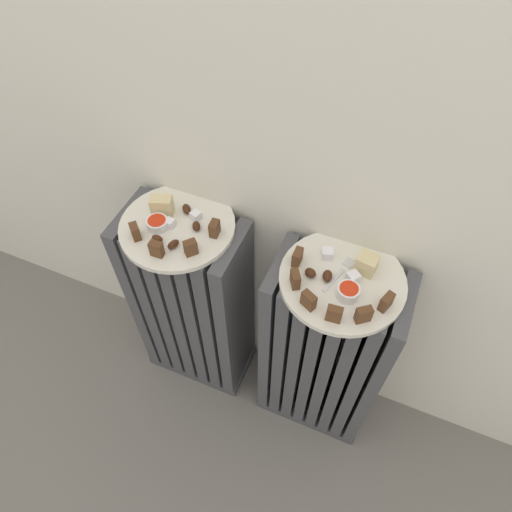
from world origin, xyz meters
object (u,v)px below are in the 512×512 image
object	(u,v)px
radiator_right	(323,354)
plate_right	(342,280)
radiator_left	(193,306)
jam_bowl_right	(348,292)
plate_left	(177,226)
fork	(341,272)
jam_bowl_left	(157,223)

from	to	relation	value
radiator_right	plate_right	size ratio (longest dim) A/B	2.50
radiator_left	jam_bowl_right	xyz separation A→B (m)	(0.39, -0.04, 0.35)
plate_left	fork	world-z (taller)	fork
plate_left	radiator_right	bearing A→B (deg)	-0.00
plate_right	jam_bowl_left	size ratio (longest dim) A/B	5.41
radiator_left	jam_bowl_left	distance (m)	0.35
radiator_left	plate_left	distance (m)	0.33
plate_left	jam_bowl_left	bearing A→B (deg)	-148.01
radiator_left	plate_left	bearing A→B (deg)	180.00
jam_bowl_right	jam_bowl_left	bearing A→B (deg)	178.04
radiator_left	plate_left	world-z (taller)	plate_left
radiator_right	plate_right	world-z (taller)	plate_right
radiator_right	jam_bowl_right	xyz separation A→B (m)	(0.02, -0.04, 0.35)
jam_bowl_right	fork	distance (m)	0.06
radiator_left	plate_left	xyz separation A→B (m)	(-0.00, 0.00, 0.33)
plate_left	fork	xyz separation A→B (m)	(0.36, 0.01, 0.01)
radiator_left	radiator_right	world-z (taller)	same
radiator_left	jam_bowl_right	bearing A→B (deg)	-5.27
radiator_left	jam_bowl_right	size ratio (longest dim) A/B	14.36
radiator_left	jam_bowl_left	world-z (taller)	jam_bowl_left
plate_right	jam_bowl_right	xyz separation A→B (m)	(0.02, -0.04, 0.02)
jam_bowl_right	radiator_right	bearing A→B (deg)	117.69
jam_bowl_right	fork	xyz separation A→B (m)	(-0.03, 0.05, -0.01)
plate_left	plate_right	world-z (taller)	same
plate_left	radiator_left	bearing A→B (deg)	0.00
radiator_right	fork	xyz separation A→B (m)	(-0.01, 0.01, 0.34)
plate_left	plate_right	size ratio (longest dim) A/B	1.00
radiator_left	plate_right	xyz separation A→B (m)	(0.37, 0.00, 0.33)
jam_bowl_left	jam_bowl_right	xyz separation A→B (m)	(0.43, -0.01, 0.00)
plate_right	radiator_left	bearing A→B (deg)	180.00
plate_left	jam_bowl_right	distance (m)	0.39
radiator_left	plate_right	world-z (taller)	plate_right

